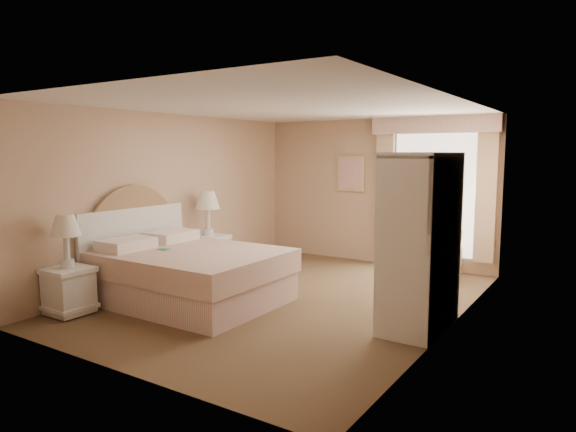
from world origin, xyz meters
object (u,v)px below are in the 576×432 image
Objects in this scene: bed at (184,272)px; cafe_chair at (447,245)px; round_table at (425,248)px; armoire at (421,256)px; nightstand_near at (68,278)px; nightstand_far at (208,243)px.

bed is 2.57× the size of cafe_chair.
armoire is at bearing -73.10° from round_table.
nightstand_near is 2.47m from nightstand_far.
nightstand_far is (0.00, 2.47, 0.04)m from nightstand_near.
bed is 1.39m from nightstand_near.
bed is 3.79m from round_table.
bed is at bearing -139.22° from cafe_chair.
round_table is 2.59m from armoire.
armoire is (3.65, -0.65, 0.31)m from nightstand_far.
round_table is at bearing 169.68° from cafe_chair.
cafe_chair is 0.46× the size of armoire.
nightstand_far is 3.72m from armoire.
nightstand_far reaches higher than nightstand_near.
nightstand_near is at bearing -153.44° from armoire.
armoire is (0.39, -2.45, 0.28)m from cafe_chair.
cafe_chair is at bearing -0.43° from round_table.
bed is 3.02m from armoire.
armoire is at bearing -90.86° from cafe_chair.
nightstand_near is at bearing -121.64° from bed.
nightstand_near is (-0.73, -1.18, 0.07)m from bed.
nightstand_far is at bearing 119.38° from bed.
round_table is at bearing 106.90° from armoire.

